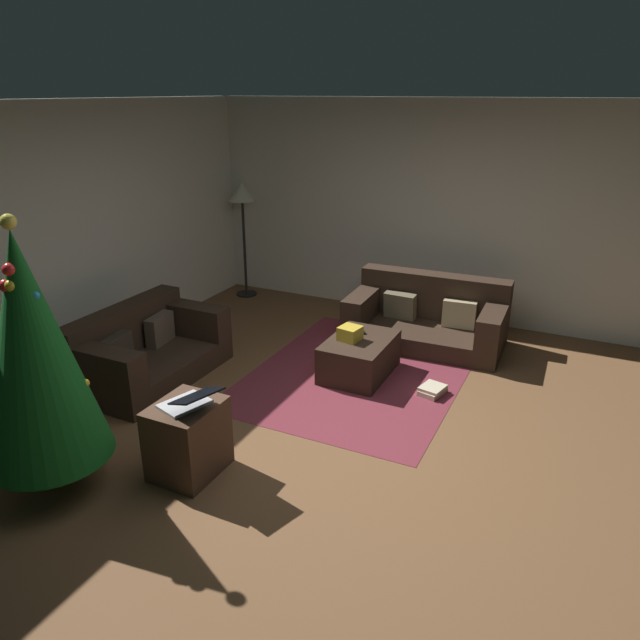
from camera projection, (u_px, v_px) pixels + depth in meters
ground_plane at (345, 436)px, 4.91m from camera, size 6.40×6.40×0.00m
rear_partition at (48, 243)px, 5.71m from camera, size 6.40×0.12×2.60m
corner_partition at (452, 213)px, 7.08m from camera, size 0.12×6.40×2.60m
couch_left at (143, 350)px, 5.84m from camera, size 1.52×0.89×0.69m
couch_right at (428, 318)px, 6.69m from camera, size 0.95×1.72×0.73m
ottoman at (359, 357)px, 5.92m from camera, size 0.84×0.59×0.38m
gift_box at (350, 333)px, 5.82m from camera, size 0.23×0.22×0.14m
tv_remote at (357, 332)px, 5.99m from camera, size 0.09×0.17×0.02m
christmas_tree at (33, 350)px, 3.92m from camera, size 0.86×0.86×1.98m
side_table at (188, 439)px, 4.36m from camera, size 0.52×0.44×0.56m
laptop at (189, 401)px, 4.20m from camera, size 0.44×0.49×0.18m
book_stack at (433, 390)px, 5.57m from camera, size 0.30×0.24×0.09m
corner_lamp at (242, 200)px, 7.83m from camera, size 0.36×0.36×1.55m
area_rug at (359, 373)px, 5.99m from camera, size 2.60×2.00×0.01m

